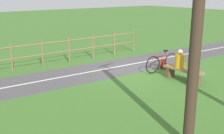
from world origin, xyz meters
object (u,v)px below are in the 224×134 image
object	(u,v)px
bicycle	(162,63)
tree_mid_field	(197,41)
bench	(183,72)
backpack	(164,64)
person_seated	(180,60)

from	to	relation	value
bicycle	tree_mid_field	distance (m)	6.37
bench	tree_mid_field	size ratio (longest dim) A/B	0.33
backpack	bicycle	bearing A→B (deg)	125.24
bench	bicycle	distance (m)	1.42
backpack	tree_mid_field	xyz separation A→B (m)	(-4.84, 4.38, 2.22)
person_seated	backpack	world-z (taller)	person_seated
bicycle	tree_mid_field	bearing A→B (deg)	53.27
tree_mid_field	person_seated	bearing A→B (deg)	-47.44
bicycle	tree_mid_field	size ratio (longest dim) A/B	0.35
backpack	tree_mid_field	world-z (taller)	tree_mid_field
person_seated	tree_mid_field	size ratio (longest dim) A/B	0.14
bench	backpack	size ratio (longest dim) A/B	3.99
person_seated	bicycle	distance (m)	1.28
bench	person_seated	distance (m)	0.50
bicycle	tree_mid_field	xyz separation A→B (m)	(-4.55, 3.97, 2.03)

